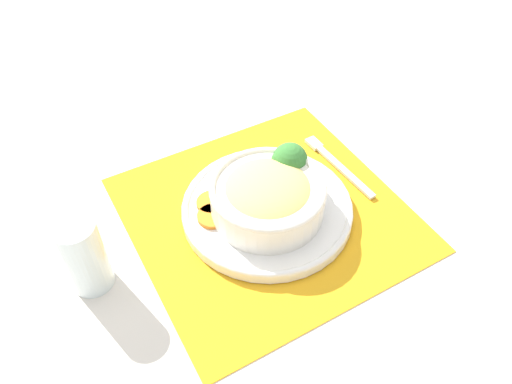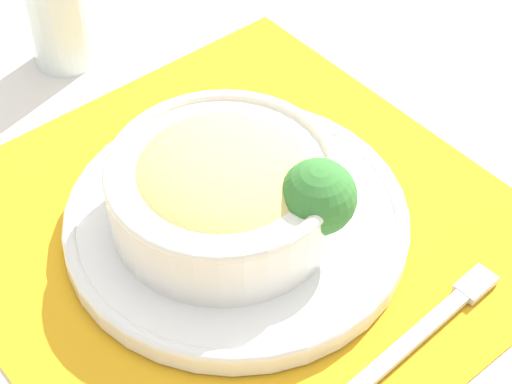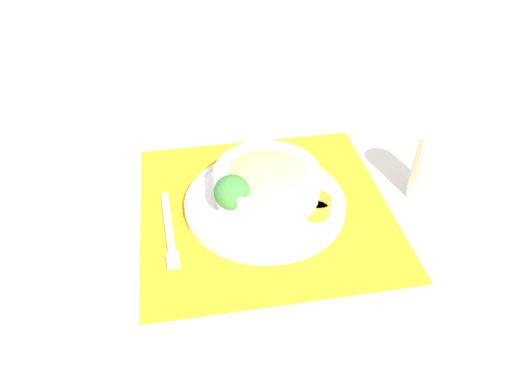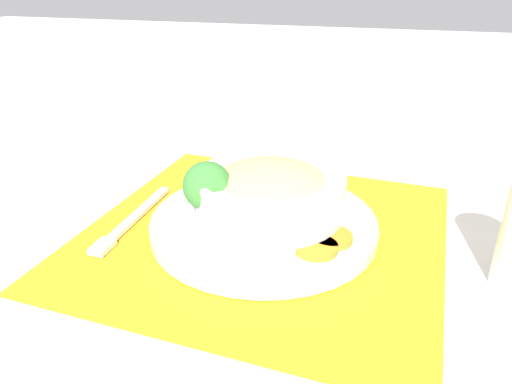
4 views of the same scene
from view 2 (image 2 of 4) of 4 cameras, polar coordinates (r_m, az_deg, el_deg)
name	(u,v)px [view 2 (image 2 of 4)]	position (r m, az deg, el deg)	size (l,w,h in m)	color
ground_plane	(237,231)	(0.71, -1.28, -2.64)	(4.00, 4.00, 0.00)	beige
placemat	(237,230)	(0.70, -1.29, -2.53)	(0.47, 0.46, 0.00)	orange
plate	(237,219)	(0.69, -1.30, -1.81)	(0.28, 0.28, 0.02)	white
bowl	(223,186)	(0.66, -2.21, 0.37)	(0.18, 0.18, 0.07)	silver
broccoli_floret	(318,198)	(0.64, 4.14, -0.42)	(0.06, 0.06, 0.08)	#84AD5B
carrot_slice_near	(224,136)	(0.75, -2.14, 3.74)	(0.05, 0.05, 0.01)	orange
carrot_slice_middle	(191,143)	(0.75, -4.32, 3.28)	(0.05, 0.05, 0.01)	orange
water_glass	(58,12)	(0.86, -13.06, 11.59)	(0.06, 0.06, 0.13)	silver
fork	(429,325)	(0.65, 11.45, -8.70)	(0.02, 0.18, 0.01)	silver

